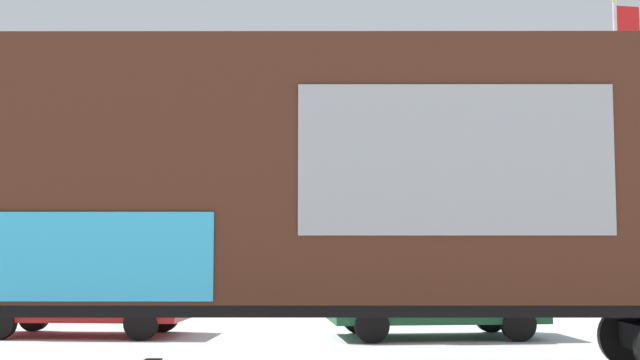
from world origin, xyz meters
name	(u,v)px	position (x,y,z in m)	size (l,w,h in m)	color
freight_car	(258,181)	(0.91, 0.00, 2.70)	(18.03, 3.93, 4.73)	#472316
flagpole	(627,107)	(9.97, 13.12, 5.90)	(1.58, 0.51, 9.18)	silver
hillside	(350,204)	(0.04, 78.50, 6.60)	(131.37, 34.17, 18.02)	gray
parked_car_red	(81,293)	(-3.39, 5.03, 0.84)	(4.12, 1.89, 1.65)	#B21E1E
parked_car_green	(434,294)	(3.72, 5.13, 0.85)	(4.37, 2.53, 1.74)	#1E5933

